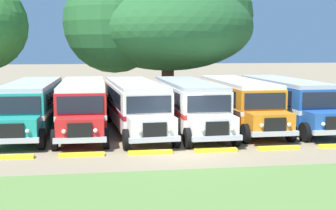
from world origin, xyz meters
TOP-DOWN VIEW (x-y plane):
  - ground_plane at (0.00, 0.00)m, footprint 220.00×220.00m
  - parked_bus_slot_0 at (-7.61, 6.33)m, footprint 2.84×10.86m
  - parked_bus_slot_1 at (-4.73, 6.01)m, footprint 2.77×10.85m
  - parked_bus_slot_2 at (-1.74, 5.64)m, footprint 3.41×10.95m
  - parked_bus_slot_3 at (1.39, 5.52)m, footprint 3.02×10.88m
  - parked_bus_slot_4 at (4.58, 6.19)m, footprint 2.82×10.86m
  - parked_bus_slot_5 at (7.59, 6.13)m, footprint 3.00×10.88m
  - curb_wheelstop_0 at (-7.63, -0.28)m, footprint 2.00×0.36m
  - curb_wheelstop_1 at (-4.58, -0.28)m, footprint 2.00×0.36m
  - curb_wheelstop_2 at (-1.53, -0.28)m, footprint 2.00×0.36m
  - curb_wheelstop_3 at (1.53, -0.28)m, footprint 2.00×0.36m
  - curb_wheelstop_4 at (4.58, -0.28)m, footprint 2.00×0.36m
  - broad_shade_tree at (1.71, 17.57)m, footprint 15.98×14.74m

SIDE VIEW (x-z plane):
  - ground_plane at x=0.00m, z-range 0.00..0.00m
  - curb_wheelstop_0 at x=-7.63m, z-range 0.00..0.15m
  - curb_wheelstop_1 at x=-4.58m, z-range 0.00..0.15m
  - curb_wheelstop_2 at x=-1.53m, z-range 0.00..0.15m
  - curb_wheelstop_3 at x=1.53m, z-range 0.00..0.15m
  - curb_wheelstop_4 at x=4.58m, z-range 0.00..0.15m
  - parked_bus_slot_0 at x=-7.61m, z-range 0.17..2.99m
  - parked_bus_slot_1 at x=-4.73m, z-range 0.17..2.99m
  - parked_bus_slot_2 at x=-1.74m, z-range 0.17..2.99m
  - parked_bus_slot_3 at x=1.39m, z-range 0.17..2.99m
  - parked_bus_slot_4 at x=4.58m, z-range 0.17..2.99m
  - parked_bus_slot_5 at x=7.59m, z-range 0.17..2.99m
  - broad_shade_tree at x=1.71m, z-range 1.00..12.43m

